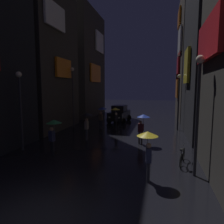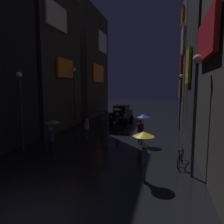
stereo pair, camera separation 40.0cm
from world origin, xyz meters
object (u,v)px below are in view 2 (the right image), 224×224
car_distant (122,114)px  streetlamp_left_near (20,101)px  pedestrian_foreground_left_blue (142,121)px  streetlamp_right_near (195,102)px  pedestrian_midstreet_left_black (87,118)px  pedestrian_foreground_right_yellow (144,142)px  pedestrian_near_crossing_yellow (117,113)px  pedestrian_midstreet_centre_blue (103,112)px  bicycle_parked_at_storefront (180,157)px  streetlamp_right_far (181,95)px  streetlamp_left_far (74,91)px  pedestrian_far_right_green (52,127)px

car_distant → streetlamp_left_near: bearing=-107.1°
pedestrian_foreground_left_blue → streetlamp_right_near: (2.77, -4.58, 1.67)m
pedestrian_midstreet_left_black → pedestrian_foreground_right_yellow: bearing=-48.3°
streetlamp_right_near → pedestrian_foreground_left_blue: bearing=121.2°
pedestrian_foreground_left_blue → pedestrian_near_crossing_yellow: bearing=125.1°
pedestrian_midstreet_centre_blue → bicycle_parked_at_storefront: bearing=-48.6°
pedestrian_foreground_left_blue → bicycle_parked_at_storefront: size_ratio=1.18×
streetlamp_right_near → streetlamp_right_far: streetlamp_right_near is taller
pedestrian_foreground_right_yellow → pedestrian_foreground_left_blue: 5.57m
streetlamp_left_far → streetlamp_right_near: 13.39m
streetlamp_right_near → bicycle_parked_at_storefront: bearing=106.7°
pedestrian_midstreet_left_black → pedestrian_far_right_green: 3.64m
pedestrian_foreground_left_blue → car_distant: pedestrian_foreground_left_blue is taller
pedestrian_far_right_green → pedestrian_midstreet_centre_blue: 7.91m
pedestrian_foreground_right_yellow → streetlamp_right_near: (2.04, 0.95, 1.67)m
streetlamp_left_far → pedestrian_foreground_left_blue: bearing=-30.9°
pedestrian_foreground_left_blue → streetlamp_right_near: bearing=-58.8°
pedestrian_midstreet_centre_blue → bicycle_parked_at_storefront: 10.06m
pedestrian_near_crossing_yellow → streetlamp_left_far: (-4.38, 0.27, 1.99)m
pedestrian_far_right_green → streetlamp_right_near: bearing=-7.1°
pedestrian_far_right_green → streetlamp_left_far: size_ratio=0.36×
pedestrian_near_crossing_yellow → pedestrian_foreground_left_blue: bearing=-54.9°
car_distant → streetlamp_right_near: streetlamp_right_near is taller
bicycle_parked_at_storefront → streetlamp_left_far: bearing=141.8°
streetlamp_right_far → pedestrian_foreground_right_yellow: bearing=-100.4°
pedestrian_far_right_green → pedestrian_midstreet_centre_blue: same height
pedestrian_foreground_right_yellow → pedestrian_midstreet_centre_blue: size_ratio=1.00×
pedestrian_midstreet_centre_blue → car_distant: 4.75m
pedestrian_near_crossing_yellow → car_distant: (-0.65, 4.84, -0.74)m
pedestrian_foreground_right_yellow → pedestrian_midstreet_centre_blue: bearing=116.9°
pedestrian_far_right_green → pedestrian_foreground_right_yellow: same height
pedestrian_midstreet_centre_blue → pedestrian_foreground_left_blue: 6.00m
pedestrian_far_right_green → pedestrian_near_crossing_yellow: (1.94, 7.69, 0.00)m
pedestrian_midstreet_centre_blue → streetlamp_left_far: streetlamp_left_far is taller
pedestrian_midstreet_centre_blue → pedestrian_far_right_green: bearing=-94.1°
car_distant → pedestrian_far_right_green: bearing=-95.9°
pedestrian_foreground_left_blue → streetlamp_right_far: bearing=63.6°
pedestrian_near_crossing_yellow → streetlamp_left_near: size_ratio=0.43×
pedestrian_near_crossing_yellow → pedestrian_midstreet_centre_blue: size_ratio=1.00×
streetlamp_right_near → pedestrian_midstreet_left_black: bearing=146.8°
streetlamp_right_near → car_distant: bearing=115.0°
pedestrian_near_crossing_yellow → streetlamp_left_far: streetlamp_left_far is taller
streetlamp_right_near → streetlamp_right_far: size_ratio=1.03×
pedestrian_midstreet_left_black → car_distant: size_ratio=0.50×
pedestrian_midstreet_centre_blue → streetlamp_right_far: streetlamp_right_far is taller
bicycle_parked_at_storefront → streetlamp_left_near: 9.98m
pedestrian_midstreet_left_black → pedestrian_far_right_green: bearing=-100.3°
bicycle_parked_at_storefront → streetlamp_right_far: 9.27m
pedestrian_foreground_right_yellow → streetlamp_right_near: streetlamp_right_near is taller
pedestrian_foreground_right_yellow → pedestrian_far_right_green: bearing=161.2°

